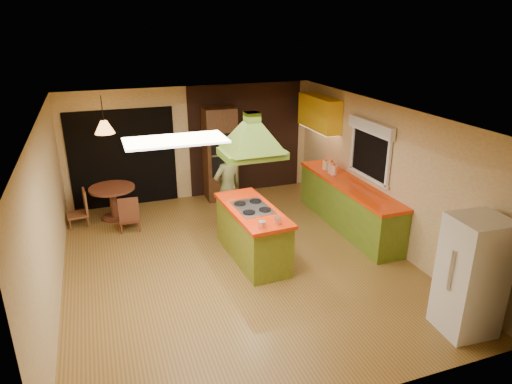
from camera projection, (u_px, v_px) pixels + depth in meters
name	position (u px, v px, depth m)	size (l,w,h in m)	color
ground	(237.00, 262.00, 7.69)	(6.50, 6.50, 0.00)	olive
room_walls	(236.00, 192.00, 7.24)	(5.50, 6.50, 6.50)	beige
ceiling_plane	(234.00, 114.00, 6.80)	(6.50, 6.50, 0.00)	silver
brick_panel	(246.00, 139.00, 10.48)	(2.64, 0.03, 2.50)	#381E14
nook_opening	(123.00, 159.00, 9.68)	(2.20, 0.03, 2.10)	black
right_counter	(348.00, 205.00, 8.82)	(0.62, 3.05, 0.92)	olive
upper_cabinets	(319.00, 113.00, 9.74)	(0.34, 1.40, 0.70)	yellow
window_right	(371.00, 140.00, 8.26)	(0.12, 1.35, 1.06)	black
fluor_panel	(176.00, 140.00, 5.40)	(1.20, 0.60, 0.03)	white
kitchen_island	(252.00, 233.00, 7.67)	(0.84, 1.87, 0.93)	olive
range_hood	(252.00, 128.00, 7.03)	(0.98, 0.72, 0.79)	#53721C
man	(228.00, 188.00, 8.63)	(0.60, 0.40, 1.66)	#494D29
refrigerator	(472.00, 276.00, 5.75)	(0.66, 0.62, 1.60)	white
wall_oven	(220.00, 154.00, 10.09)	(0.69, 0.61, 2.06)	#4E2F19
dining_table	(113.00, 197.00, 9.19)	(0.90, 0.90, 0.68)	brown
chair_left	(77.00, 208.00, 8.92)	(0.39, 0.39, 0.72)	brown
chair_near	(129.00, 212.00, 8.74)	(0.39, 0.39, 0.72)	brown
pendant_lamp	(104.00, 127.00, 8.68)	(0.38, 0.38, 0.24)	#FF9E3F
canister_large	(331.00, 167.00, 9.17)	(0.16, 0.16, 0.23)	beige
canister_medium	(334.00, 170.00, 9.08)	(0.14, 0.14, 0.19)	#FBE3C9
canister_small	(326.00, 165.00, 9.39)	(0.13, 0.13, 0.17)	#F2EAC3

